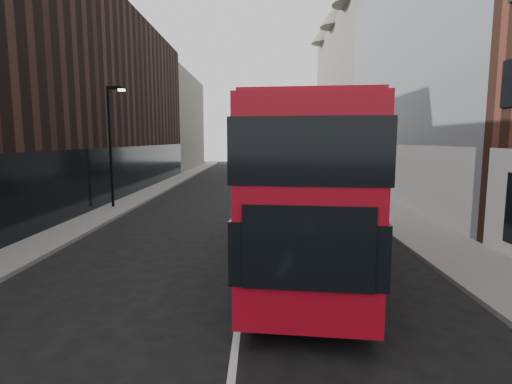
{
  "coord_description": "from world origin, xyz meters",
  "views": [
    {
      "loc": [
        0.5,
        -5.39,
        4.1
      ],
      "look_at": [
        0.36,
        6.8,
        2.5
      ],
      "focal_mm": 28.0,
      "sensor_mm": 36.0,
      "label": 1
    }
  ],
  "objects_px": {
    "car_a": "(331,207)",
    "car_c": "(271,187)",
    "street_lamp": "(111,138)",
    "grey_bus": "(272,156)",
    "car_b": "(311,189)",
    "red_bus": "(308,179)"
  },
  "relations": [
    {
      "from": "red_bus",
      "to": "car_b",
      "type": "distance_m",
      "value": 14.64
    },
    {
      "from": "grey_bus",
      "to": "car_c",
      "type": "xyz_separation_m",
      "value": [
        -0.58,
        -19.18,
        -1.53
      ]
    },
    {
      "from": "street_lamp",
      "to": "car_c",
      "type": "xyz_separation_m",
      "value": [
        9.54,
        6.11,
        -3.55
      ]
    },
    {
      "from": "grey_bus",
      "to": "car_b",
      "type": "bearing_deg",
      "value": -81.32
    },
    {
      "from": "car_c",
      "to": "car_b",
      "type": "bearing_deg",
      "value": -30.46
    },
    {
      "from": "red_bus",
      "to": "car_a",
      "type": "relative_size",
      "value": 3.1
    },
    {
      "from": "car_a",
      "to": "grey_bus",
      "type": "bearing_deg",
      "value": 90.31
    },
    {
      "from": "car_a",
      "to": "car_c",
      "type": "relative_size",
      "value": 0.94
    },
    {
      "from": "car_b",
      "to": "car_c",
      "type": "height_order",
      "value": "car_b"
    },
    {
      "from": "street_lamp",
      "to": "grey_bus",
      "type": "height_order",
      "value": "street_lamp"
    },
    {
      "from": "grey_bus",
      "to": "car_b",
      "type": "relative_size",
      "value": 3.16
    },
    {
      "from": "red_bus",
      "to": "grey_bus",
      "type": "bearing_deg",
      "value": 97.01
    },
    {
      "from": "red_bus",
      "to": "car_a",
      "type": "distance_m",
      "value": 7.54
    },
    {
      "from": "grey_bus",
      "to": "car_a",
      "type": "relative_size",
      "value": 3.07
    },
    {
      "from": "car_c",
      "to": "street_lamp",
      "type": "bearing_deg",
      "value": -142.13
    },
    {
      "from": "red_bus",
      "to": "car_c",
      "type": "distance_m",
      "value": 16.44
    },
    {
      "from": "grey_bus",
      "to": "red_bus",
      "type": "bearing_deg",
      "value": -86.7
    },
    {
      "from": "car_b",
      "to": "grey_bus",
      "type": "bearing_deg",
      "value": 95.3
    },
    {
      "from": "grey_bus",
      "to": "car_a",
      "type": "height_order",
      "value": "grey_bus"
    },
    {
      "from": "car_b",
      "to": "red_bus",
      "type": "bearing_deg",
      "value": -97.96
    },
    {
      "from": "street_lamp",
      "to": "car_c",
      "type": "bearing_deg",
      "value": 32.66
    },
    {
      "from": "grey_bus",
      "to": "car_a",
      "type": "xyz_separation_m",
      "value": [
        2.19,
        -28.5,
        -1.46
      ]
    }
  ]
}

